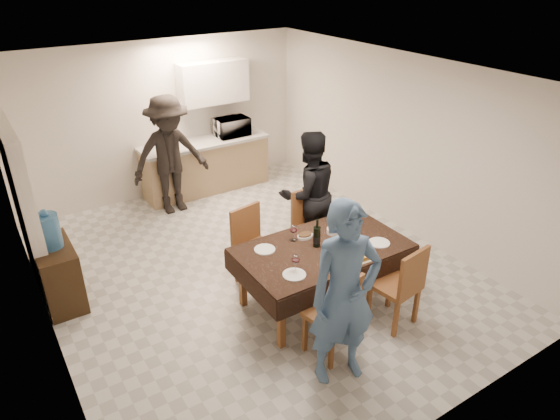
% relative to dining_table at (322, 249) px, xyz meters
% --- Properties ---
extents(floor, '(5.00, 6.00, 0.02)m').
position_rel_dining_table_xyz_m(floor, '(-0.35, 1.01, -0.73)').
color(floor, silver).
rests_on(floor, ground).
extents(ceiling, '(5.00, 6.00, 0.02)m').
position_rel_dining_table_xyz_m(ceiling, '(-0.35, 1.01, 1.87)').
color(ceiling, white).
rests_on(ceiling, wall_back).
extents(wall_back, '(5.00, 0.02, 2.60)m').
position_rel_dining_table_xyz_m(wall_back, '(-0.35, 4.01, 0.57)').
color(wall_back, silver).
rests_on(wall_back, floor).
extents(wall_front, '(5.00, 0.02, 2.60)m').
position_rel_dining_table_xyz_m(wall_front, '(-0.35, -1.99, 0.57)').
color(wall_front, silver).
rests_on(wall_front, floor).
extents(wall_left, '(0.02, 6.00, 2.60)m').
position_rel_dining_table_xyz_m(wall_left, '(-2.85, 1.01, 0.57)').
color(wall_left, silver).
rests_on(wall_left, floor).
extents(wall_right, '(0.02, 6.00, 2.60)m').
position_rel_dining_table_xyz_m(wall_right, '(2.15, 1.01, 0.57)').
color(wall_right, silver).
rests_on(wall_right, floor).
extents(stub_partition, '(0.15, 1.40, 2.10)m').
position_rel_dining_table_xyz_m(stub_partition, '(-2.77, 2.21, 0.32)').
color(stub_partition, white).
rests_on(stub_partition, floor).
extents(kitchen_base_cabinet, '(2.20, 0.60, 0.86)m').
position_rel_dining_table_xyz_m(kitchen_base_cabinet, '(0.25, 3.69, -0.30)').
color(kitchen_base_cabinet, '#9E865F').
rests_on(kitchen_base_cabinet, floor).
extents(kitchen_worktop, '(2.24, 0.64, 0.05)m').
position_rel_dining_table_xyz_m(kitchen_worktop, '(0.25, 3.69, 0.16)').
color(kitchen_worktop, '#B4B4AF').
rests_on(kitchen_worktop, kitchen_base_cabinet).
extents(upper_cabinet, '(1.20, 0.34, 0.70)m').
position_rel_dining_table_xyz_m(upper_cabinet, '(0.55, 3.83, 1.12)').
color(upper_cabinet, silver).
rests_on(upper_cabinet, wall_back).
extents(dining_table, '(1.96, 1.16, 0.76)m').
position_rel_dining_table_xyz_m(dining_table, '(0.00, 0.00, 0.00)').
color(dining_table, black).
rests_on(dining_table, floor).
extents(chair_near_left, '(0.53, 0.53, 0.53)m').
position_rel_dining_table_xyz_m(chair_near_left, '(-0.45, -0.84, -0.12)').
color(chair_near_left, brown).
rests_on(chair_near_left, floor).
extents(chair_near_right, '(0.53, 0.53, 0.55)m').
position_rel_dining_table_xyz_m(chair_near_right, '(0.45, -0.85, -0.10)').
color(chair_near_right, brown).
rests_on(chair_near_right, floor).
extents(chair_far_left, '(0.53, 0.54, 0.55)m').
position_rel_dining_table_xyz_m(chair_far_left, '(-0.45, 0.65, -0.11)').
color(chair_far_left, brown).
rests_on(chair_far_left, floor).
extents(chair_far_right, '(0.48, 0.48, 0.55)m').
position_rel_dining_table_xyz_m(chair_far_right, '(0.45, 0.65, -0.11)').
color(chair_far_right, brown).
rests_on(chair_far_right, floor).
extents(console, '(0.42, 0.83, 0.77)m').
position_rel_dining_table_xyz_m(console, '(-2.63, 1.68, -0.34)').
color(console, '#322310').
rests_on(console, floor).
extents(water_jug, '(0.27, 0.27, 0.40)m').
position_rel_dining_table_xyz_m(water_jug, '(-2.63, 1.68, 0.25)').
color(water_jug, teal).
rests_on(water_jug, console).
extents(wine_bottle, '(0.09, 0.09, 0.35)m').
position_rel_dining_table_xyz_m(wine_bottle, '(-0.05, 0.05, 0.21)').
color(wine_bottle, black).
rests_on(wine_bottle, dining_table).
extents(water_pitcher, '(0.12, 0.12, 0.19)m').
position_rel_dining_table_xyz_m(water_pitcher, '(0.35, -0.05, 0.13)').
color(water_pitcher, white).
rests_on(water_pitcher, dining_table).
extents(savoury_tart, '(0.42, 0.33, 0.05)m').
position_rel_dining_table_xyz_m(savoury_tart, '(0.10, -0.38, 0.06)').
color(savoury_tart, '#AA7F31').
rests_on(savoury_tart, dining_table).
extents(salad_bowl, '(0.16, 0.16, 0.06)m').
position_rel_dining_table_xyz_m(salad_bowl, '(0.30, 0.18, 0.07)').
color(salad_bowl, white).
rests_on(salad_bowl, dining_table).
extents(mushroom_dish, '(0.18, 0.18, 0.03)m').
position_rel_dining_table_xyz_m(mushroom_dish, '(-0.05, 0.28, 0.05)').
color(mushroom_dish, white).
rests_on(mushroom_dish, dining_table).
extents(wine_glass_a, '(0.09, 0.09, 0.21)m').
position_rel_dining_table_xyz_m(wine_glass_a, '(-0.55, -0.25, 0.14)').
color(wine_glass_a, white).
rests_on(wine_glass_a, dining_table).
extents(wine_glass_b, '(0.09, 0.09, 0.21)m').
position_rel_dining_table_xyz_m(wine_glass_b, '(0.55, 0.25, 0.14)').
color(wine_glass_b, white).
rests_on(wine_glass_b, dining_table).
extents(wine_glass_c, '(0.09, 0.09, 0.21)m').
position_rel_dining_table_xyz_m(wine_glass_c, '(-0.20, 0.30, 0.14)').
color(wine_glass_c, white).
rests_on(wine_glass_c, dining_table).
extents(plate_near_left, '(0.25, 0.25, 0.01)m').
position_rel_dining_table_xyz_m(plate_near_left, '(-0.60, -0.30, 0.04)').
color(plate_near_left, white).
rests_on(plate_near_left, dining_table).
extents(plate_near_right, '(0.25, 0.25, 0.01)m').
position_rel_dining_table_xyz_m(plate_near_right, '(0.60, -0.30, 0.04)').
color(plate_near_right, white).
rests_on(plate_near_right, dining_table).
extents(plate_far_left, '(0.24, 0.24, 0.01)m').
position_rel_dining_table_xyz_m(plate_far_left, '(-0.60, 0.30, 0.04)').
color(plate_far_left, white).
rests_on(plate_far_left, dining_table).
extents(plate_far_right, '(0.25, 0.25, 0.01)m').
position_rel_dining_table_xyz_m(plate_far_right, '(0.60, 0.30, 0.04)').
color(plate_far_right, white).
rests_on(plate_far_right, dining_table).
extents(microwave, '(0.58, 0.39, 0.32)m').
position_rel_dining_table_xyz_m(microwave, '(0.79, 3.69, 0.34)').
color(microwave, silver).
rests_on(microwave, kitchen_worktop).
extents(person_near, '(0.79, 0.61, 1.91)m').
position_rel_dining_table_xyz_m(person_near, '(-0.55, -1.05, 0.23)').
color(person_near, '#486992').
rests_on(person_near, floor).
extents(person_far, '(0.93, 0.76, 1.76)m').
position_rel_dining_table_xyz_m(person_far, '(0.55, 1.05, 0.15)').
color(person_far, black).
rests_on(person_far, floor).
extents(person_kitchen, '(1.24, 0.71, 1.91)m').
position_rel_dining_table_xyz_m(person_kitchen, '(-0.55, 3.24, 0.23)').
color(person_kitchen, black).
rests_on(person_kitchen, floor).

